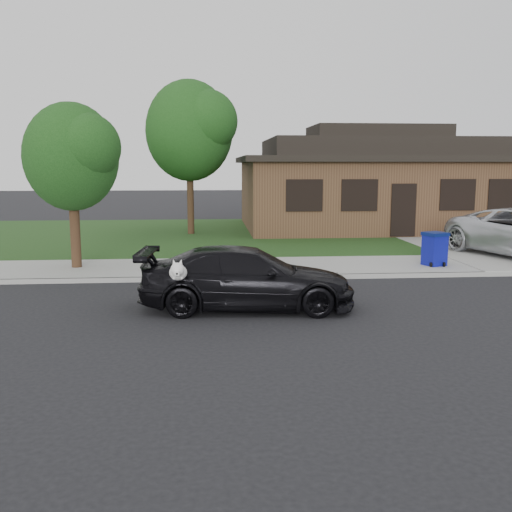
{
  "coord_description": "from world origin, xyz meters",
  "views": [
    {
      "loc": [
        -3.69,
        -11.17,
        2.97
      ],
      "look_at": [
        -2.74,
        0.61,
        1.1
      ],
      "focal_mm": 40.0,
      "sensor_mm": 36.0,
      "label": 1
    }
  ],
  "objects": [
    {
      "name": "curb",
      "position": [
        0.0,
        3.5,
        0.06
      ],
      "size": [
        60.0,
        0.12,
        0.12
      ],
      "primitive_type": "cube",
      "color": "gray",
      "rests_on": "ground"
    },
    {
      "name": "sedan",
      "position": [
        -2.95,
        0.51,
        0.65
      ],
      "size": [
        4.59,
        2.31,
        1.3
      ],
      "rotation": [
        0.0,
        0.0,
        1.5
      ],
      "color": "black",
      "rests_on": "ground"
    },
    {
      "name": "recycling_bin",
      "position": [
        2.77,
        4.64,
        0.61
      ],
      "size": [
        0.75,
        0.75,
        0.96
      ],
      "rotation": [
        0.0,
        0.0,
        0.36
      ],
      "color": "navy",
      "rests_on": "sidewalk"
    },
    {
      "name": "driveway",
      "position": [
        6.0,
        10.0,
        0.07
      ],
      "size": [
        4.5,
        13.0,
        0.14
      ],
      "primitive_type": "cube",
      "color": "gray",
      "rests_on": "ground"
    },
    {
      "name": "lawn",
      "position": [
        0.0,
        13.0,
        0.07
      ],
      "size": [
        60.0,
        13.0,
        0.13
      ],
      "primitive_type": "cube",
      "color": "#193814",
      "rests_on": "ground"
    },
    {
      "name": "tree_0",
      "position": [
        -4.34,
        12.88,
        4.48
      ],
      "size": [
        3.78,
        3.6,
        6.34
      ],
      "color": "#332114",
      "rests_on": "ground"
    },
    {
      "name": "sidewalk",
      "position": [
        0.0,
        5.0,
        0.06
      ],
      "size": [
        60.0,
        3.0,
        0.12
      ],
      "primitive_type": "cube",
      "color": "gray",
      "rests_on": "ground"
    },
    {
      "name": "ground",
      "position": [
        0.0,
        0.0,
        0.0
      ],
      "size": [
        120.0,
        120.0,
        0.0
      ],
      "primitive_type": "plane",
      "color": "black",
      "rests_on": "ground"
    },
    {
      "name": "tree_2",
      "position": [
        -7.38,
        5.11,
        3.27
      ],
      "size": [
        2.73,
        2.6,
        4.59
      ],
      "color": "#332114",
      "rests_on": "ground"
    },
    {
      "name": "house",
      "position": [
        4.0,
        15.0,
        2.13
      ],
      "size": [
        12.6,
        8.6,
        4.65
      ],
      "color": "#422B1C",
      "rests_on": "ground"
    }
  ]
}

